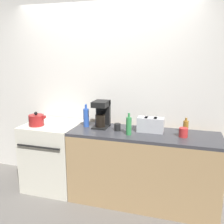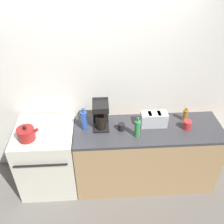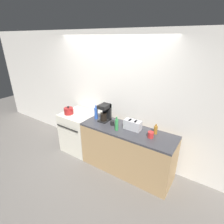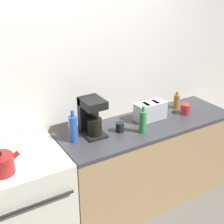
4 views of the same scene
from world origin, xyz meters
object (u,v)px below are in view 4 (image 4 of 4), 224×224
(kettle, at_px, (1,164))
(toaster, at_px, (150,111))
(stove, at_px, (25,202))
(bottle_green, at_px, (143,122))
(cup_red, at_px, (185,109))
(coffee_maker, at_px, (91,115))
(cup_black, at_px, (120,127))
(bottle_blue, at_px, (73,129))
(bottle_amber, at_px, (176,101))

(kettle, bearing_deg, toaster, 6.07)
(stove, height_order, bottle_green, bottle_green)
(toaster, relative_size, bottle_green, 1.21)
(kettle, height_order, cup_red, kettle)
(bottle_green, relative_size, cup_red, 2.45)
(kettle, height_order, bottle_green, bottle_green)
(stove, xyz_separation_m, coffee_maker, (0.69, 0.05, 0.62))
(cup_black, distance_m, cup_red, 0.78)
(bottle_green, distance_m, cup_red, 0.62)
(bottle_green, relative_size, bottle_blue, 0.88)
(toaster, xyz_separation_m, coffee_maker, (-0.63, 0.03, 0.09))
(coffee_maker, height_order, cup_black, coffee_maker)
(bottle_amber, bearing_deg, cup_red, -97.63)
(bottle_blue, height_order, cup_red, bottle_blue)
(bottle_amber, relative_size, bottle_blue, 0.63)
(cup_black, bearing_deg, toaster, 9.23)
(bottle_amber, distance_m, cup_red, 0.17)
(cup_black, bearing_deg, cup_red, -1.62)
(stove, distance_m, coffee_maker, 0.93)
(bottle_amber, distance_m, cup_black, 0.81)
(stove, bearing_deg, coffee_maker, 4.48)
(kettle, bearing_deg, cup_black, 4.90)
(kettle, xyz_separation_m, cup_red, (1.86, 0.07, -0.02))
(stove, relative_size, bottle_blue, 3.10)
(bottle_amber, height_order, cup_black, bottle_amber)
(kettle, distance_m, bottle_blue, 0.66)
(stove, height_order, cup_black, cup_black)
(toaster, height_order, bottle_amber, bottle_amber)
(bottle_blue, relative_size, cup_black, 3.31)
(stove, distance_m, bottle_amber, 1.80)
(kettle, relative_size, bottle_green, 0.95)
(toaster, bearing_deg, bottle_green, -141.10)
(bottle_amber, distance_m, bottle_blue, 1.24)
(kettle, relative_size, cup_black, 2.78)
(bottle_blue, bearing_deg, bottle_green, -16.04)
(kettle, xyz_separation_m, bottle_amber, (1.88, 0.23, 0.00))
(coffee_maker, distance_m, cup_black, 0.29)
(bottle_amber, height_order, bottle_blue, bottle_blue)
(stove, distance_m, bottle_green, 1.23)
(bottle_green, distance_m, bottle_blue, 0.63)
(stove, height_order, bottle_blue, bottle_blue)
(toaster, distance_m, bottle_blue, 0.83)
(cup_red, bearing_deg, toaster, 167.36)
(cup_black, bearing_deg, bottle_green, -35.12)
(kettle, bearing_deg, bottle_amber, 7.10)
(bottle_amber, bearing_deg, cup_black, -169.97)
(coffee_maker, height_order, bottle_blue, coffee_maker)
(bottle_blue, bearing_deg, stove, -178.67)
(coffee_maker, bearing_deg, bottle_blue, -167.87)
(bottle_green, bearing_deg, bottle_blue, 163.96)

